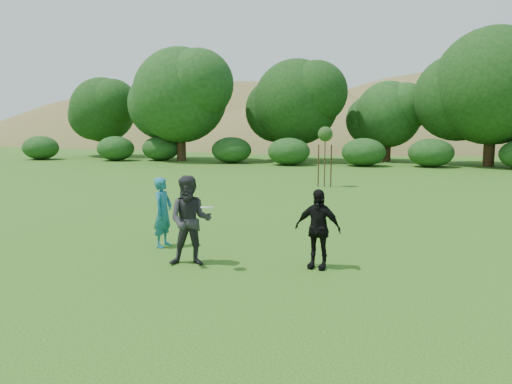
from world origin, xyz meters
TOP-DOWN VIEW (x-y plane):
  - ground at (0.00, 0.00)m, footprint 120.00×120.00m
  - player_teal at (-1.69, 0.66)m, footprint 0.44×0.64m
  - player_grey at (-0.42, -0.65)m, footprint 1.08×0.93m
  - player_black at (2.21, -0.15)m, footprint 1.03×0.56m
  - frisbee at (0.08, -0.93)m, footprint 0.27×0.27m
  - sapling at (0.47, 13.37)m, footprint 0.70×0.70m
  - hillside at (-0.56, 68.45)m, footprint 150.00×72.00m
  - tree_row at (3.23, 28.68)m, footprint 53.92×10.38m

SIDE VIEW (x-z plane):
  - hillside at x=-0.56m, z-range -37.97..14.03m
  - ground at x=0.00m, z-range 0.00..0.00m
  - player_black at x=2.21m, z-range 0.00..1.66m
  - player_teal at x=-1.69m, z-range 0.00..1.70m
  - player_grey at x=-0.42m, z-range 0.00..1.91m
  - frisbee at x=0.08m, z-range 1.28..1.34m
  - sapling at x=0.47m, z-range 0.99..3.84m
  - tree_row at x=3.23m, z-range 0.06..9.69m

